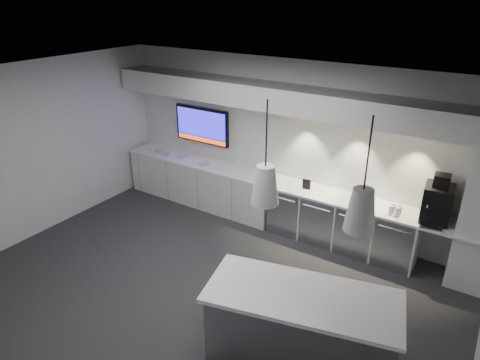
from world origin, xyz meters
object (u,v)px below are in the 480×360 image
Objects in this scene: island at (300,326)px; coffee_machine at (437,202)px; bin at (226,294)px; wall_tv at (202,125)px.

coffee_machine reaches higher than island.
bin is 0.68× the size of coffee_machine.
wall_tv is 0.53× the size of island.
coffee_machine is at bearing 49.09° from bin.
wall_tv is 1.71× the size of coffee_machine.
island is at bearing -113.97° from coffee_machine.
island is 1.25m from bin.
wall_tv is at bearing 127.83° from island.
bin is at bearing -136.15° from coffee_machine.
bin is (2.40, -2.67, -1.31)m from wall_tv.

